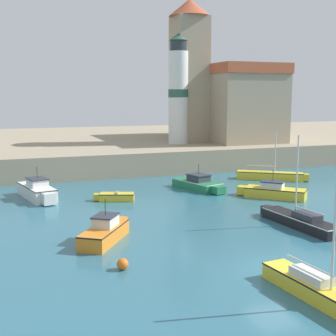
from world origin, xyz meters
TOP-DOWN VIEW (x-y plane):
  - ground_plane at (0.00, 0.00)m, footprint 200.00×200.00m
  - quay_seawall at (0.00, 45.21)m, footprint 120.00×40.00m
  - motorboat_orange_1 at (-6.64, 6.66)m, footprint 3.64×4.52m
  - dinghy_yellow_2 at (-3.71, 16.23)m, footprint 3.17×1.86m
  - motorboat_yellow_3 at (8.19, 13.00)m, footprint 4.68×4.63m
  - sailboat_yellow_4 at (12.30, 19.78)m, footprint 6.02×4.60m
  - sailboat_yellow_5 at (-0.44, -3.89)m, footprint 1.70×6.71m
  - motorboat_green_6 at (3.99, 18.03)m, footprint 3.09×5.63m
  - motorboat_white_7 at (-9.23, 18.97)m, footprint 2.72×5.84m
  - sailboat_black_8 at (5.09, 5.31)m, footprint 1.75×6.62m
  - mooring_buoy at (-6.85, 2.16)m, footprint 0.55×0.55m
  - church at (15.03, 36.65)m, footprint 12.74×18.22m
  - lighthouse at (8.00, 32.98)m, footprint 2.31×2.31m

SIDE VIEW (x-z plane):
  - ground_plane at x=0.00m, z-range 0.00..0.00m
  - mooring_buoy at x=-6.85m, z-range 0.00..0.55m
  - dinghy_yellow_2 at x=-3.71m, z-range -0.01..0.65m
  - sailboat_yellow_4 at x=12.30m, z-range -1.82..2.67m
  - sailboat_black_8 at x=5.09m, z-range -2.38..3.23m
  - sailboat_yellow_5 at x=-0.44m, z-range -2.28..3.15m
  - motorboat_green_6 at x=3.99m, z-range -0.62..1.60m
  - motorboat_yellow_3 at x=8.19m, z-range -0.61..1.61m
  - motorboat_orange_1 at x=-6.64m, z-range -0.63..1.74m
  - motorboat_white_7 at x=-9.23m, z-range -0.64..1.90m
  - quay_seawall at x=0.00m, z-range 0.00..2.36m
  - church at x=15.03m, z-range -0.65..16.03m
  - lighthouse at x=8.00m, z-range 2.17..14.73m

